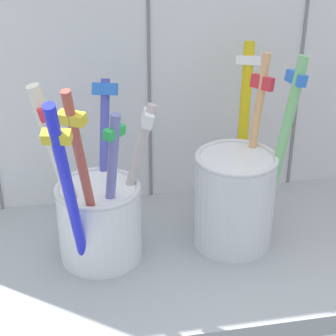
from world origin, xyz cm
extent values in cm
cube|color=#9EA3A8|center=(0.00, 0.00, 1.00)|extent=(64.00, 22.00, 2.00)
cube|color=white|center=(0.00, 12.00, 22.50)|extent=(64.00, 2.00, 45.00)
cube|color=gray|center=(0.00, 10.90, 22.50)|extent=(0.30, 0.20, 45.00)
cube|color=gray|center=(16.00, 10.90, 22.50)|extent=(0.30, 0.20, 45.00)
cylinder|color=white|center=(-6.26, 0.70, 5.55)|extent=(7.52, 7.52, 7.10)
torus|color=silver|center=(-6.26, 0.70, 9.10)|extent=(7.64, 7.64, 0.50)
cylinder|color=#212AF5|center=(-8.59, -4.60, 11.28)|extent=(2.65, 7.51, 18.07)
cube|color=yellow|center=(-9.12, -6.77, 17.48)|extent=(2.22, 1.55, 1.11)
cylinder|color=white|center=(-8.95, -0.61, 10.87)|extent=(4.83, 2.41, 17.18)
cube|color=#E5333F|center=(-10.19, -0.99, 17.20)|extent=(1.60, 2.20, 1.22)
cylinder|color=beige|center=(-3.25, 1.01, 9.43)|extent=(4.80, 1.23, 14.29)
cube|color=white|center=(-1.72, 0.88, 15.24)|extent=(1.28, 2.18, 1.35)
cylinder|color=#4D52BE|center=(-5.38, 4.33, 9.67)|extent=(2.48, 6.28, 14.83)
cube|color=blue|center=(-4.77, 6.56, 16.10)|extent=(2.51, 1.78, 1.35)
cylinder|color=#6F72BF|center=(-5.27, -1.08, 9.61)|extent=(2.50, 2.55, 14.54)
cube|color=green|center=(-4.77, -1.59, 15.28)|extent=(2.02, 2.00, 0.91)
cylinder|color=#B64E40|center=(-7.27, -2.40, 11.08)|extent=(3.08, 4.27, 17.52)
cube|color=yellow|center=(-7.98, -3.53, 17.47)|extent=(2.36, 2.03, 1.06)
cylinder|color=white|center=(6.26, 0.70, 6.48)|extent=(7.43, 7.43, 8.96)
torus|color=silver|center=(6.26, 0.70, 10.96)|extent=(7.56, 7.56, 0.50)
cylinder|color=#F2AE6F|center=(8.38, 2.68, 11.01)|extent=(3.02, 2.48, 17.32)
cube|color=#E5333F|center=(9.03, 3.15, 17.00)|extent=(1.91, 2.22, 1.27)
cylinder|color=gold|center=(8.33, 5.47, 10.85)|extent=(3.61, 7.57, 17.28)
cube|color=white|center=(9.21, 7.89, 17.61)|extent=(2.59, 1.86, 1.14)
cylinder|color=#7FCB7E|center=(10.03, 0.38, 11.26)|extent=(3.87, 1.63, 17.86)
cube|color=blue|center=(11.06, 0.58, 18.09)|extent=(1.37, 2.27, 1.12)
camera|label=1|loc=(-8.03, -42.42, 32.90)|focal=59.82mm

